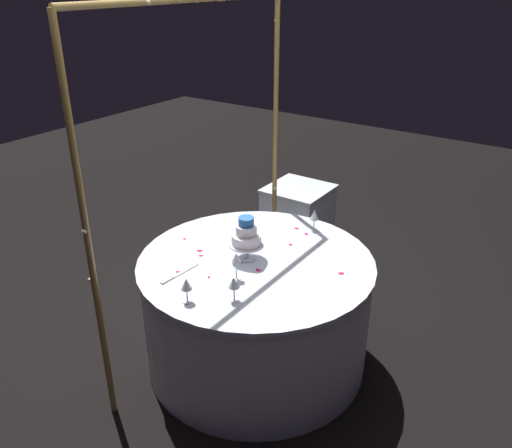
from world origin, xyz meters
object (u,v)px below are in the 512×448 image
Objects in this scene: side_table at (297,226)px; cake_knife at (178,274)px; wine_glass_3 at (314,215)px; decorative_arch at (198,143)px; wine_glass_1 at (234,284)px; tiered_cake at (246,236)px; wine_glass_0 at (236,259)px; wine_glass_2 at (186,285)px; main_table at (256,311)px.

cake_knife is at bearing -174.23° from side_table.
side_table is 1.03m from wine_glass_3.
decorative_arch is 0.92m from wine_glass_1.
side_table is at bearing 16.66° from tiered_cake.
wine_glass_3 is 0.52× the size of cake_knife.
tiered_cake is 0.24m from wine_glass_0.
wine_glass_1 is at bearing -160.67° from side_table.
wine_glass_1 is 1.00× the size of wine_glass_2.
wine_glass_2 reaches higher than main_table.
wine_glass_2 is 0.49× the size of cake_knife.
side_table is 4.67× the size of wine_glass_3.
wine_glass_2 is at bearing 167.62° from wine_glass_0.
wine_glass_1 is (-0.41, -0.21, -0.05)m from tiered_cake.
decorative_arch is 3.13× the size of side_table.
cake_knife reaches higher than main_table.
tiered_cake is at bearing 1.03° from wine_glass_2.
decorative_arch reaches higher than wine_glass_2.
side_table is (1.29, 0.02, -1.07)m from decorative_arch.
main_table is at bearing -160.80° from side_table.
decorative_arch is at bearing 90.01° from main_table.
tiered_cake is 1.96× the size of wine_glass_1.
wine_glass_0 is 1.09× the size of wine_glass_3.
side_table is 4.94× the size of wine_glass_2.
wine_glass_2 is 1.17m from wine_glass_3.
wine_glass_3 is at bearing -4.13° from wine_glass_0.
decorative_arch is 1.67m from side_table.
side_table is at bearing 19.20° from main_table.
wine_glass_3 is (0.57, -0.52, -0.56)m from decorative_arch.
wine_glass_0 is at bearing -61.23° from cake_knife.
wine_glass_3 is at bearing 3.79° from wine_glass_1.
wine_glass_2 is at bearing -127.25° from cake_knife.
side_table is at bearing 12.11° from wine_glass_2.
wine_glass_0 reaches higher than wine_glass_3.
wine_glass_1 is 1.01m from wine_glass_3.
wine_glass_3 is (1.01, 0.07, 0.00)m from wine_glass_1.
wine_glass_1 reaches higher than cake_knife.
decorative_arch is at bearing 53.59° from wine_glass_1.
tiered_cake reaches higher than cake_knife.
wine_glass_3 is at bearing -13.62° from tiered_cake.
wine_glass_1 is (-1.72, -0.60, 0.51)m from side_table.
side_table is at bearing 19.33° from wine_glass_1.
decorative_arch is at bearing -179.24° from side_table.
tiered_cake reaches higher than side_table.
cake_knife is (0.02, 0.43, -0.10)m from wine_glass_1.
wine_glass_0 is at bearing 33.52° from wine_glass_1.
wine_glass_2 is 0.95× the size of wine_glass_3.
wine_glass_0 is at bearing -158.79° from tiered_cake.
decorative_arch is at bearing 20.61° from cake_knife.
wine_glass_2 is (-0.15, 0.20, -0.00)m from wine_glass_1.
decorative_arch reaches higher than main_table.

